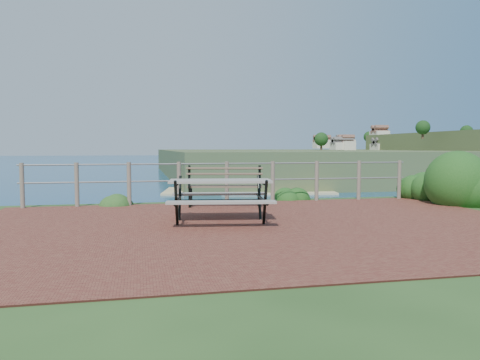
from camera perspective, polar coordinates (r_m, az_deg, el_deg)
The scene contains 9 objects.
ground at distance 8.10m, azimuth 2.76°, elevation -5.67°, with size 10.00×7.00×0.12m, color brown.
ocean at distance 207.73m, azimuth -11.60°, elevation 3.54°, with size 1200.00×1200.00×0.00m, color #165A84.
safety_railing at distance 11.28m, azimuth -1.61°, elevation -0.00°, with size 9.40×0.10×1.00m.
picnic_table at distance 8.37m, azimuth -2.42°, elevation -1.99°, with size 1.89×1.55×0.76m.
park_bench at distance 10.55m, azimuth -1.88°, elevation -0.01°, with size 1.73×0.74×0.95m.
shrub_right_front at distance 12.31m, azimuth 27.04°, elevation -2.78°, with size 1.61×1.61×2.27m, color #164615.
shrub_right_edge at distance 13.14m, azimuth 21.06°, elevation -2.21°, with size 1.02×1.02×1.46m, color #164615.
shrub_lip_west at distance 11.41m, azimuth -15.13°, elevation -2.98°, with size 0.78×0.78×0.53m, color #1D481B.
shrub_lip_east at distance 12.38m, azimuth 6.30°, elevation -2.33°, with size 0.75×0.75×0.49m, color #164615.
Camera 1 is at (-2.06, -7.71, 1.36)m, focal length 35.00 mm.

